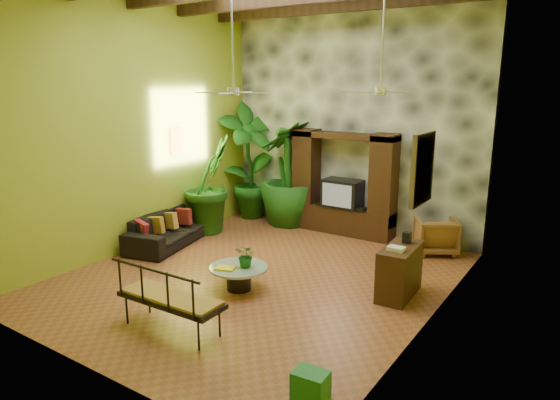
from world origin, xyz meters
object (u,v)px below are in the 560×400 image
Objects in this scene: coffee_table at (239,275)px; side_console at (399,271)px; sofa at (171,228)px; wicker_armchair at (436,235)px; tall_plant_a at (249,161)px; iron_bench at (167,296)px; ceiling_fan_front at (233,78)px; tall_plant_b at (210,184)px; ceiling_fan_back at (381,78)px; entertainment_center at (343,191)px; green_bin at (311,385)px; tall_plant_c at (289,173)px.

side_console is at bearing 28.57° from coffee_table.
sofa is 2.91m from coffee_table.
sofa is 2.91× the size of wicker_armchair.
tall_plant_a is 1.80× the size of iron_bench.
tall_plant_b is at bearing 139.96° from ceiling_fan_front.
tall_plant_a reaches higher than sofa.
wicker_armchair is 0.77× the size of side_console.
ceiling_fan_back is 0.65× the size of tall_plant_a.
coffee_table is at bearing -89.33° from entertainment_center.
side_console reaches higher than green_bin.
side_console is at bearing 62.83° from wicker_armchair.
coffee_table is 0.94× the size of side_console.
sofa is at bearing -169.74° from ceiling_fan_back.
ceiling_fan_back is at bearing 66.23° from iron_bench.
sofa is 4.98m from side_console.
tall_plant_b is (0.09, 1.15, 0.77)m from sofa.
tall_plant_a reaches higher than iron_bench.
coffee_table is (-1.56, -1.86, -3.15)m from ceiling_fan_back.
tall_plant_a is 2.99× the size of coffee_table.
entertainment_center is at bearing 90.67° from coffee_table.
entertainment_center is at bearing 86.76° from ceiling_fan_front.
iron_bench is (2.65, -5.33, -0.90)m from tall_plant_a.
iron_bench is 3.64m from side_console.
wicker_armchair is at bearing -76.15° from sofa.
entertainment_center is at bearing 128.97° from side_console.
tall_plant_c is (-3.00, 1.89, -2.16)m from ceiling_fan_back.
coffee_table is at bearing -55.07° from tall_plant_a.
coffee_table is (0.24, -0.26, -3.15)m from ceiling_fan_front.
iron_bench reaches higher than wicker_armchair.
sofa is 2.24× the size of side_console.
ceiling_fan_back is 5.01× the size of green_bin.
tall_plant_b reaches higher than iron_bench.
tall_plant_c is (-3.58, 0.13, 0.89)m from wicker_armchair.
side_console is at bearing 51.86° from iron_bench.
entertainment_center is at bearing 1.96° from tall_plant_c.
tall_plant_b is (-2.56, -1.56, 0.14)m from entertainment_center.
tall_plant_c is at bearing -38.95° from sofa.
ceiling_fan_back is 3.56m from wicker_armchair.
entertainment_center reaches higher than tall_plant_b.
tall_plant_a is at bearing -175.01° from tall_plant_c.
entertainment_center is 3.04× the size of wicker_armchair.
tall_plant_a is (-4.68, 0.03, 1.07)m from wicker_armchair.
ceiling_fan_front is at bearing -122.52° from sofa.
tall_plant_c reaches higher than iron_bench.
entertainment_center is at bearing 129.57° from ceiling_fan_back.
sofa is (-4.25, -0.77, -3.07)m from ceiling_fan_back.
coffee_table is (-2.13, -3.62, -0.10)m from wicker_armchair.
ceiling_fan_back is at bearing -32.18° from tall_plant_c.
tall_plant_b is 5.95× the size of green_bin.
tall_plant_c reaches higher than wicker_armchair.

